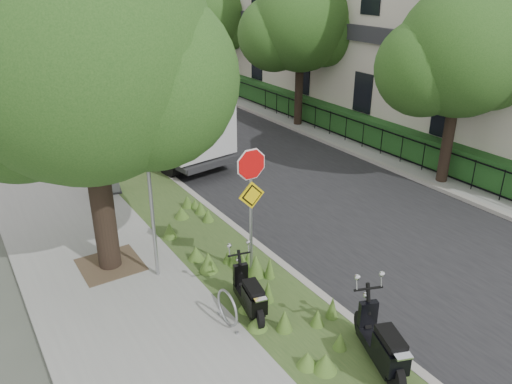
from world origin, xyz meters
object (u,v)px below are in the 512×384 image
sign_assembly (251,188)px  scooter_far (384,350)px  scooter_near (251,299)px  box_truck (168,116)px  utility_cabinet (103,174)px

sign_assembly → scooter_far: 4.15m
scooter_near → scooter_far: bearing=-66.2°
scooter_near → scooter_far: scooter_far is taller
box_truck → utility_cabinet: box_truck is taller
scooter_far → utility_cabinet: (-1.77, 10.27, 0.18)m
scooter_far → utility_cabinet: bearing=99.8°
sign_assembly → scooter_near: (-0.76, -1.19, -1.82)m
scooter_near → box_truck: bearing=75.8°
scooter_near → box_truck: (2.46, 9.71, 1.19)m
box_truck → scooter_far: bearing=-96.2°
scooter_near → sign_assembly: bearing=57.4°
sign_assembly → scooter_near: size_ratio=1.94×
sign_assembly → utility_cabinet: sign_assembly is taller
sign_assembly → utility_cabinet: size_ratio=2.48×
scooter_far → box_truck: (1.34, 12.26, 1.14)m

